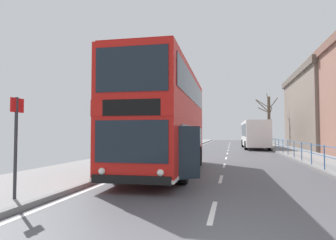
{
  "coord_description": "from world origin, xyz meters",
  "views": [
    {
      "loc": [
        0.45,
        -4.11,
        1.77
      ],
      "look_at": [
        -2.01,
        7.04,
        2.28
      ],
      "focal_mm": 31.31,
      "sensor_mm": 36.0,
      "label": 1
    }
  ],
  "objects": [
    {
      "name": "double_decker_bus_main",
      "position": [
        -2.48,
        8.81,
        2.38
      ],
      "size": [
        3.36,
        10.25,
        4.56
      ],
      "color": "red",
      "rests_on": "ground"
    },
    {
      "name": "bare_tree_far_00",
      "position": [
        5.37,
        38.31,
        3.76
      ],
      "size": [
        2.87,
        2.62,
        7.32
      ],
      "color": "brown",
      "rests_on": "ground"
    },
    {
      "name": "background_bus_far_lane",
      "position": [
        2.92,
        30.68,
        1.69
      ],
      "size": [
        2.73,
        10.17,
        3.08
      ],
      "color": "white",
      "rests_on": "ground"
    },
    {
      "name": "pedestrian_railing_far_kerb",
      "position": [
        4.45,
        17.87,
        0.88
      ],
      "size": [
        0.05,
        32.94,
        1.09
      ],
      "color": "#386BA8",
      "rests_on": "ground"
    },
    {
      "name": "bus_stop_sign_near",
      "position": [
        -4.84,
        2.23,
        1.7
      ],
      "size": [
        0.08,
        0.44,
        2.53
      ],
      "color": "#2D2D33",
      "rests_on": "ground"
    }
  ]
}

